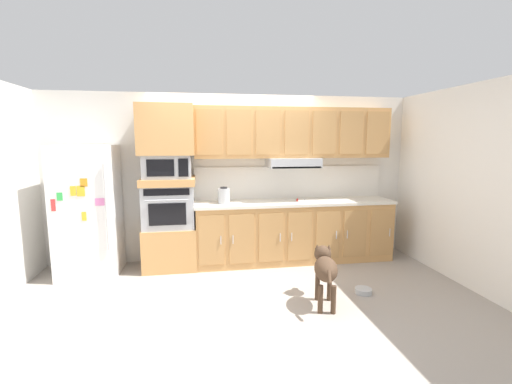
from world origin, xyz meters
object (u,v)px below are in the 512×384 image
object	(u,v)px
screwdriver	(298,200)
dog_food_bowl	(363,291)
refrigerator	(88,211)
dog	(325,268)
built_in_oven	(169,206)
electric_kettle	(224,196)
microwave	(168,166)

from	to	relation	value
screwdriver	dog_food_bowl	bearing A→B (deg)	-70.54
refrigerator	dog	size ratio (longest dim) A/B	2.16
dog_food_bowl	built_in_oven	bearing A→B (deg)	151.33
electric_kettle	dog	world-z (taller)	electric_kettle
microwave	electric_kettle	world-z (taller)	microwave
built_in_oven	dog_food_bowl	xyz separation A→B (m)	(2.35, -1.28, -0.87)
built_in_oven	dog	world-z (taller)	built_in_oven
screwdriver	microwave	bearing A→B (deg)	-179.66
refrigerator	screwdriver	world-z (taller)	refrigerator
microwave	electric_kettle	bearing A→B (deg)	-3.50
dog	microwave	bearing A→B (deg)	64.18
dog_food_bowl	screwdriver	bearing A→B (deg)	109.46
screwdriver	electric_kettle	xyz separation A→B (m)	(-1.12, -0.06, 0.10)
electric_kettle	dog_food_bowl	bearing A→B (deg)	-38.16
refrigerator	built_in_oven	bearing A→B (deg)	3.65
refrigerator	dog_food_bowl	world-z (taller)	refrigerator
dog_food_bowl	dog	bearing A→B (deg)	-162.31
refrigerator	dog	bearing A→B (deg)	-26.07
refrigerator	dog_food_bowl	bearing A→B (deg)	-19.63
dog	refrigerator	bearing A→B (deg)	77.38
electric_kettle	dog	size ratio (longest dim) A/B	0.30
microwave	electric_kettle	xyz separation A→B (m)	(0.77, -0.05, -0.43)
screwdriver	dog	world-z (taller)	screwdriver
microwave	dog	size ratio (longest dim) A/B	0.79
dog	dog_food_bowl	distance (m)	0.70
microwave	screwdriver	bearing A→B (deg)	0.34
built_in_oven	electric_kettle	world-z (taller)	built_in_oven
built_in_oven	electric_kettle	size ratio (longest dim) A/B	2.92
built_in_oven	dog	xyz separation A→B (m)	(1.79, -1.46, -0.48)
refrigerator	screwdriver	bearing A→B (deg)	1.53
built_in_oven	screwdriver	bearing A→B (deg)	0.34
refrigerator	electric_kettle	bearing A→B (deg)	0.64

